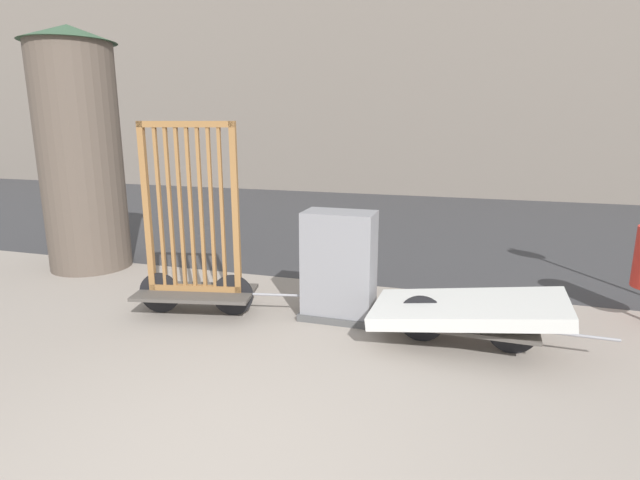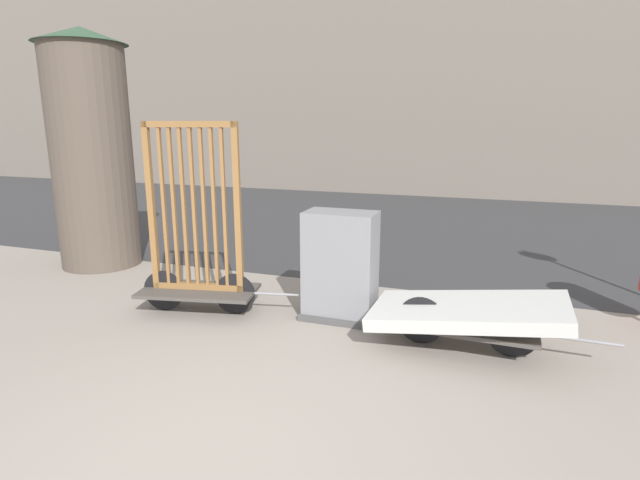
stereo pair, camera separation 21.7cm
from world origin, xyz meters
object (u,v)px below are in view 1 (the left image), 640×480
utility_cabinet (339,269)px  bike_cart_with_mattress (467,311)px  advertising_column (80,150)px  bike_cart_with_bedframe (194,252)px

utility_cabinet → bike_cart_with_mattress: bearing=-14.7°
utility_cabinet → advertising_column: (-4.31, 0.92, 1.24)m
utility_cabinet → advertising_column: bearing=168.0°
bike_cart_with_bedframe → utility_cabinet: 1.71m
bike_cart_with_mattress → utility_cabinet: size_ratio=1.85×
bike_cart_with_bedframe → advertising_column: (-2.65, 1.29, 1.07)m
bike_cart_with_bedframe → bike_cart_with_mattress: bike_cart_with_bedframe is taller
bike_cart_with_bedframe → bike_cart_with_mattress: (3.09, -0.00, -0.38)m
utility_cabinet → bike_cart_with_bedframe: bearing=-167.2°
bike_cart_with_bedframe → advertising_column: size_ratio=0.62×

